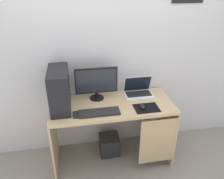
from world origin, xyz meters
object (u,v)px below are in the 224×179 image
mouse_left (142,106)px  subwoofer (109,145)px  pc_tower (60,90)px  monitor (96,83)px  cell_phone (76,115)px  laptop (138,91)px  keyboard (99,112)px

mouse_left → subwoofer: (-0.32, 0.22, -0.65)m
pc_tower → monitor: pc_tower is taller
mouse_left → cell_phone: mouse_left is taller
pc_tower → laptop: (0.89, 0.14, -0.17)m
laptop → keyboard: bearing=-147.1°
monitor → mouse_left: bearing=-33.0°
monitor → keyboard: 0.36m
subwoofer → cell_phone: bearing=-148.5°
pc_tower → cell_phone: 0.31m
monitor → mouse_left: size_ratio=4.89×
cell_phone → pc_tower: bearing=129.9°
pc_tower → mouse_left: 0.88m
cell_phone → subwoofer: size_ratio=0.55×
laptop → cell_phone: bearing=-156.7°
laptop → keyboard: size_ratio=0.79×
monitor → keyboard: size_ratio=1.12×
keyboard → mouse_left: size_ratio=4.38×
monitor → laptop: size_ratio=1.41×
cell_phone → subwoofer: (0.37, 0.23, -0.64)m
pc_tower → cell_phone: pc_tower is taller
monitor → subwoofer: (0.13, -0.07, -0.83)m
laptop → keyboard: (-0.51, -0.33, -0.03)m
mouse_left → keyboard: bearing=-177.5°
monitor → cell_phone: bearing=-129.3°
pc_tower → cell_phone: size_ratio=3.45×
mouse_left → cell_phone: (-0.69, -0.01, -0.02)m
monitor → cell_phone: size_ratio=3.61×
laptop → mouse_left: 0.31m
mouse_left → subwoofer: mouse_left is taller
monitor → pc_tower: bearing=-162.9°
monitor → cell_phone: monitor is taller
laptop → cell_phone: 0.81m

